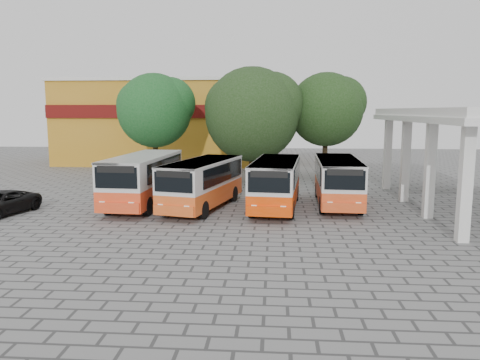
# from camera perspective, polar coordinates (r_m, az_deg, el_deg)

# --- Properties ---
(ground) EXTENTS (90.00, 90.00, 0.00)m
(ground) POSITION_cam_1_polar(r_m,az_deg,el_deg) (22.15, 3.51, -5.33)
(ground) COLOR slate
(ground) RESTS_ON ground
(terminal_shelter) EXTENTS (6.80, 15.80, 5.40)m
(terminal_shelter) POSITION_cam_1_polar(r_m,az_deg,el_deg) (27.50, 26.34, 6.84)
(terminal_shelter) COLOR silver
(terminal_shelter) RESTS_ON ground
(shophouse_block) EXTENTS (20.40, 10.40, 8.30)m
(shophouse_block) POSITION_cam_1_polar(r_m,az_deg,el_deg) (48.81, -9.17, 7.04)
(shophouse_block) COLOR #B17819
(shophouse_block) RESTS_ON ground
(bus_far_left) EXTENTS (2.81, 7.93, 2.81)m
(bus_far_left) POSITION_cam_1_polar(r_m,az_deg,el_deg) (26.58, -11.68, 0.41)
(bus_far_left) COLOR #F24319
(bus_far_left) RESTS_ON ground
(bus_centre_left) EXTENTS (3.81, 7.64, 2.61)m
(bus_centre_left) POSITION_cam_1_polar(r_m,az_deg,el_deg) (25.29, -4.57, -0.11)
(bus_centre_left) COLOR #DF5319
(bus_centre_left) RESTS_ON ground
(bus_centre_right) EXTENTS (2.90, 7.51, 2.64)m
(bus_centre_right) POSITION_cam_1_polar(r_m,az_deg,el_deg) (25.26, 4.40, -0.08)
(bus_centre_right) COLOR #EA3B00
(bus_centre_right) RESTS_ON ground
(bus_far_right) EXTENTS (2.50, 7.33, 2.61)m
(bus_far_right) POSITION_cam_1_polar(r_m,az_deg,el_deg) (26.62, 11.82, 0.16)
(bus_far_right) COLOR #DD4718
(bus_far_right) RESTS_ON ground
(tree_left) EXTENTS (6.08, 5.79, 8.17)m
(tree_left) POSITION_cam_1_polar(r_m,az_deg,el_deg) (37.56, -10.27, 8.62)
(tree_left) COLOR #33230D
(tree_left) RESTS_ON ground
(tree_middle) EXTENTS (7.60, 7.24, 8.60)m
(tree_middle) POSITION_cam_1_polar(r_m,az_deg,el_deg) (36.16, 1.63, 8.37)
(tree_middle) COLOR #443012
(tree_middle) RESTS_ON ground
(tree_right) EXTENTS (6.11, 5.82, 8.27)m
(tree_right) POSITION_cam_1_polar(r_m,az_deg,el_deg) (37.93, 10.56, 8.74)
(tree_right) COLOR black
(tree_right) RESTS_ON ground
(parked_car) EXTENTS (2.92, 4.64, 1.19)m
(parked_car) POSITION_cam_1_polar(r_m,az_deg,el_deg) (26.79, -27.26, -2.54)
(parked_car) COLOR black
(parked_car) RESTS_ON ground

